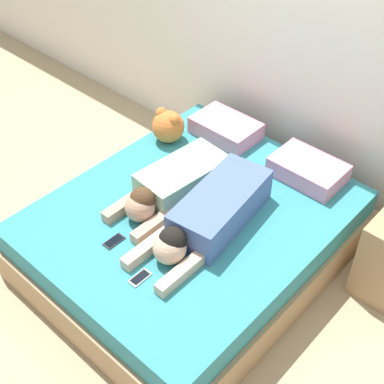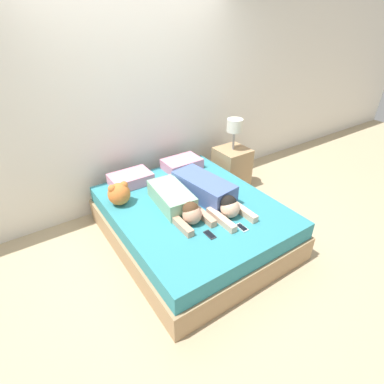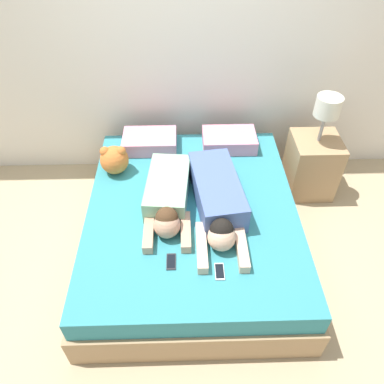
% 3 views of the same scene
% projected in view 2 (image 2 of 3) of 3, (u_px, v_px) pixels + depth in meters
% --- Properties ---
extents(ground_plane, '(12.00, 12.00, 0.00)m').
position_uv_depth(ground_plane, '(192.00, 237.00, 3.48)').
color(ground_plane, tan).
extents(wall_back, '(12.00, 0.06, 2.60)m').
position_uv_depth(wall_back, '(139.00, 103.00, 3.61)').
color(wall_back, white).
rests_on(wall_back, ground_plane).
extents(bed, '(1.68, 2.00, 0.47)m').
position_uv_depth(bed, '(192.00, 221.00, 3.36)').
color(bed, tan).
rests_on(bed, ground_plane).
extents(pillow_head_left, '(0.48, 0.33, 0.13)m').
position_uv_depth(pillow_head_left, '(131.00, 179.00, 3.58)').
color(pillow_head_left, pink).
rests_on(pillow_head_left, bed).
extents(pillow_head_right, '(0.48, 0.33, 0.13)m').
position_uv_depth(pillow_head_right, '(182.00, 164.00, 3.92)').
color(pillow_head_right, pink).
rests_on(pillow_head_right, bed).
extents(person_left, '(0.37, 0.89, 0.22)m').
position_uv_depth(person_left, '(177.00, 202.00, 3.10)').
color(person_left, '#8CBF99').
rests_on(person_left, bed).
extents(person_right, '(0.42, 1.07, 0.23)m').
position_uv_depth(person_right, '(209.00, 192.00, 3.23)').
color(person_right, '#4C66A5').
rests_on(person_right, bed).
extents(cell_phone_left, '(0.06, 0.13, 0.01)m').
position_uv_depth(cell_phone_left, '(210.00, 235.00, 2.79)').
color(cell_phone_left, '#2D2D33').
rests_on(cell_phone_left, bed).
extents(cell_phone_right, '(0.06, 0.13, 0.01)m').
position_uv_depth(cell_phone_right, '(242.00, 228.00, 2.88)').
color(cell_phone_right, silver).
rests_on(cell_phone_right, bed).
extents(plush_toy, '(0.24, 0.24, 0.25)m').
position_uv_depth(plush_toy, '(119.00, 193.00, 3.18)').
color(plush_toy, orange).
rests_on(plush_toy, bed).
extents(nightstand, '(0.43, 0.43, 1.01)m').
position_uv_depth(nightstand, '(232.00, 165.00, 4.33)').
color(nightstand, tan).
rests_on(nightstand, ground_plane).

